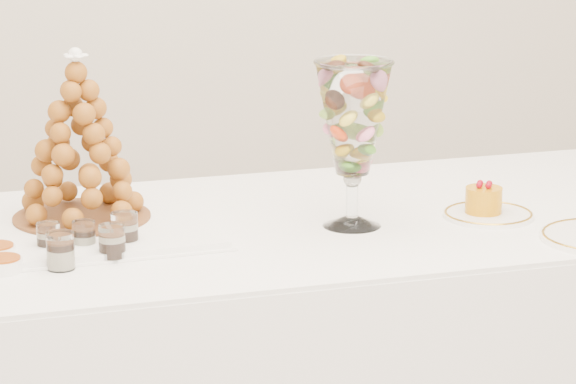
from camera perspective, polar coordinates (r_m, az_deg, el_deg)
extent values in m
cube|color=white|center=(3.02, -1.79, -1.47)|extent=(2.24, 0.99, 0.01)
cube|color=white|center=(2.97, -8.64, -1.64)|extent=(0.59, 0.46, 0.02)
cylinder|color=white|center=(3.01, 2.69, -1.23)|extent=(0.13, 0.13, 0.02)
cylinder|color=white|center=(2.99, 2.70, -0.22)|extent=(0.03, 0.03, 0.09)
sphere|color=white|center=(2.98, 2.71, 0.60)|extent=(0.04, 0.04, 0.04)
cylinder|color=white|center=(3.11, 8.38, -0.96)|extent=(0.20, 0.20, 0.01)
cylinder|color=white|center=(2.85, -9.98, -1.92)|extent=(0.05, 0.05, 0.07)
cylinder|color=white|center=(2.85, -8.53, -1.85)|extent=(0.05, 0.05, 0.07)
cylinder|color=white|center=(2.86, -6.85, -1.61)|extent=(0.06, 0.06, 0.08)
cylinder|color=white|center=(2.74, -9.49, -2.45)|extent=(0.07, 0.07, 0.08)
cylinder|color=white|center=(2.79, -7.37, -2.11)|extent=(0.06, 0.06, 0.07)
cylinder|color=white|center=(2.76, -11.84, -3.01)|extent=(0.08, 0.08, 0.02)
cylinder|color=brown|center=(3.03, -8.62, -1.03)|extent=(0.30, 0.30, 0.01)
cone|color=#945216|center=(2.99, -8.75, 2.37)|extent=(0.26, 0.26, 0.36)
sphere|color=white|center=(2.95, -8.89, 5.62)|extent=(0.04, 0.04, 0.04)
cylinder|color=#CC8109|center=(3.10, 8.19, -0.33)|extent=(0.08, 0.08, 0.06)
sphere|color=maroon|center=(3.10, 8.42, 0.35)|extent=(0.01, 0.01, 0.01)
sphere|color=maroon|center=(3.10, 8.04, 0.38)|extent=(0.01, 0.01, 0.01)
sphere|color=maroon|center=(3.08, 8.00, 0.28)|extent=(0.01, 0.01, 0.01)
sphere|color=maroon|center=(3.08, 8.38, 0.26)|extent=(0.01, 0.01, 0.01)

